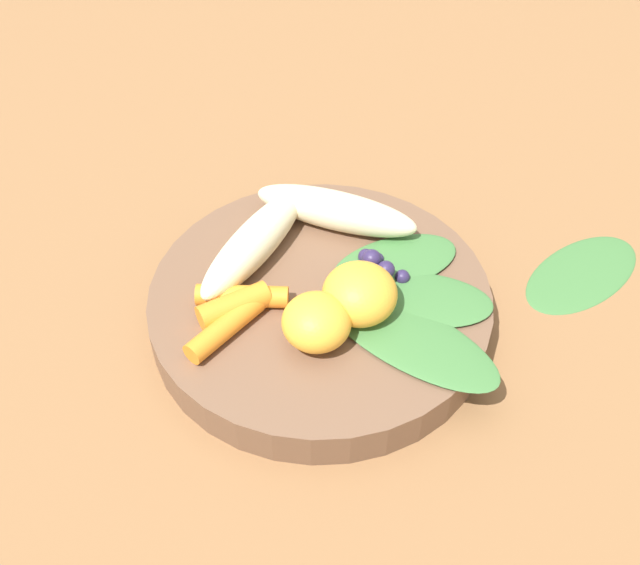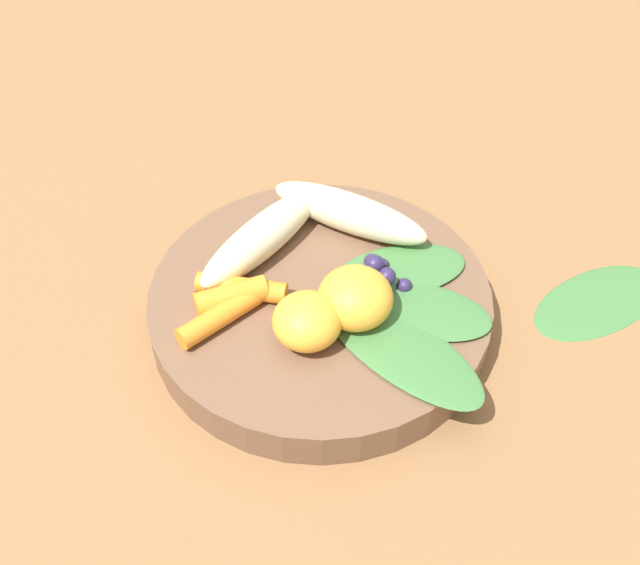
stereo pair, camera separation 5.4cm
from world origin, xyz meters
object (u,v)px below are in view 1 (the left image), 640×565
orange_segment_near (356,297)px  kale_leaf_stray (583,272)px  banana_peeled_left (255,242)px  banana_peeled_right (336,210)px  bowl (320,306)px

orange_segment_near → kale_leaf_stray: 0.20m
kale_leaf_stray → banana_peeled_left: bearing=142.8°
kale_leaf_stray → orange_segment_near: bearing=161.6°
banana_peeled_left → kale_leaf_stray: 0.26m
banana_peeled_right → bowl: bearing=100.3°
bowl → kale_leaf_stray: 0.21m
bowl → orange_segment_near: (-0.03, 0.00, 0.03)m
bowl → kale_leaf_stray: bowl is taller
banana_peeled_left → banana_peeled_right: (-0.03, -0.06, 0.00)m
banana_peeled_right → kale_leaf_stray: banana_peeled_right is taller
orange_segment_near → kale_leaf_stray: orange_segment_near is taller
bowl → banana_peeled_left: size_ratio=1.91×
banana_peeled_right → kale_leaf_stray: 0.20m
bowl → banana_peeled_left: 0.07m
orange_segment_near → kale_leaf_stray: bearing=-122.5°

